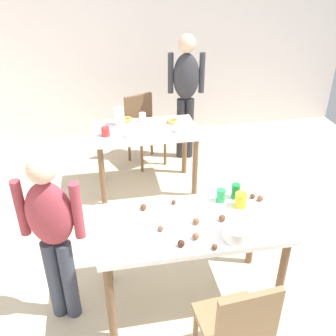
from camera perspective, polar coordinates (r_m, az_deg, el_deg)
ground_plane at (r=3.40m, az=0.87°, el=-16.79°), size 6.40×6.40×0.00m
wall_back at (r=5.63m, az=-5.72°, el=17.68°), size 6.40×0.10×2.60m
dining_table_near at (r=2.88m, az=3.37°, el=-9.50°), size 1.36×0.68×0.75m
dining_table_far at (r=4.28m, az=-3.32°, el=4.32°), size 1.13×0.65×0.75m
chair_near_table at (r=2.54m, az=10.21°, el=-21.93°), size 0.43×0.43×0.87m
chair_far_table at (r=4.95m, az=-3.66°, el=6.25°), size 0.52×0.52×0.87m
person_girl_near at (r=2.75m, az=-16.64°, el=-8.66°), size 0.45×0.28×1.38m
person_adult_far at (r=4.88m, az=2.66°, el=11.84°), size 0.46×0.24×1.60m
mixing_bowl at (r=2.69m, az=10.07°, el=-9.28°), size 0.20×0.20×0.09m
soda_can at (r=3.08m, az=9.93°, el=-3.36°), size 0.07×0.07×0.12m
fork_near at (r=2.66m, az=-7.39°, el=-10.76°), size 0.17×0.02×0.01m
cup_near_0 at (r=2.98m, az=10.65°, el=-4.66°), size 0.09×0.09×0.12m
cup_near_1 at (r=3.02m, az=7.77°, el=-4.01°), size 0.07×0.07×0.10m
cake_ball_0 at (r=2.83m, az=7.97°, el=-7.31°), size 0.05×0.05×0.05m
cake_ball_1 at (r=2.92m, az=-3.64°, el=-5.75°), size 0.05×0.05×0.05m
cake_ball_2 at (r=2.59m, az=6.89°, el=-11.43°), size 0.04×0.04×0.04m
cake_ball_3 at (r=2.72m, az=-1.09°, el=-8.87°), size 0.04×0.04×0.04m
cake_ball_4 at (r=2.66m, az=4.09°, el=-9.97°), size 0.05×0.05×0.05m
cake_ball_5 at (r=3.10m, az=13.43°, el=-4.34°), size 0.05×0.05×0.05m
cake_ball_6 at (r=2.59m, az=1.94°, el=-11.03°), size 0.05×0.05×0.05m
cake_ball_7 at (r=3.12m, az=12.35°, el=-4.05°), size 0.04×0.04×0.04m
cake_ball_8 at (r=2.78m, az=4.15°, el=-7.81°), size 0.05×0.05×0.05m
cake_ball_9 at (r=2.98m, az=0.85°, el=-5.04°), size 0.04×0.04×0.04m
pitcher_far at (r=4.32m, az=-7.18°, el=7.54°), size 0.11×0.11×0.20m
cup_far_0 at (r=4.09m, az=-9.18°, el=5.30°), size 0.09×0.09×0.10m
cup_far_1 at (r=4.40m, az=-3.77°, el=7.45°), size 0.08×0.08×0.10m
cup_far_2 at (r=4.13m, az=1.66°, el=5.98°), size 0.09×0.09×0.10m
donut_far_0 at (r=4.31m, az=-4.70°, el=6.37°), size 0.10×0.10×0.03m
donut_far_1 at (r=4.08m, az=-5.72°, el=4.98°), size 0.13×0.13×0.04m
donut_far_2 at (r=4.44m, az=-6.14°, el=7.10°), size 0.14×0.14×0.04m
donut_far_3 at (r=4.38m, az=0.69°, el=6.94°), size 0.14×0.14×0.04m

